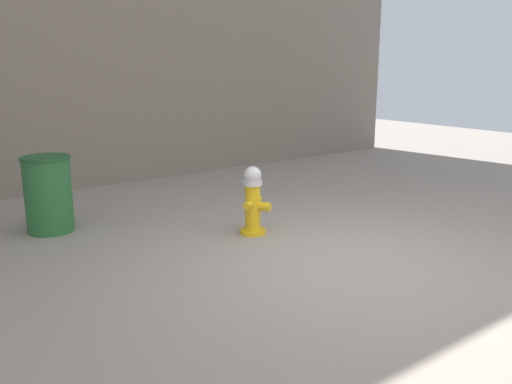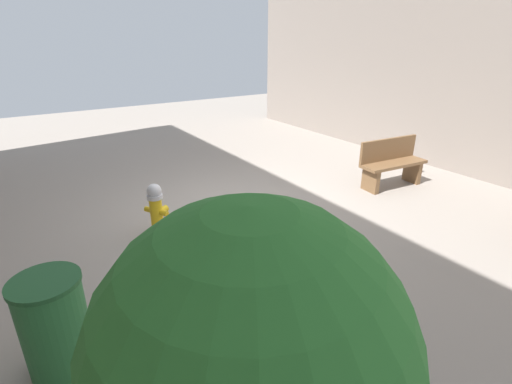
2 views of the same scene
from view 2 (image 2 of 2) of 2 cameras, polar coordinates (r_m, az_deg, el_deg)
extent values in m
plane|color=gray|center=(6.61, -3.15, -2.66)|extent=(23.40, 23.40, 0.00)
cylinder|color=gold|center=(5.98, -14.52, -6.04)|extent=(0.32, 0.32, 0.05)
cylinder|color=gold|center=(5.84, -14.81, -3.43)|extent=(0.19, 0.19, 0.55)
cylinder|color=silver|center=(5.72, -15.11, -0.65)|extent=(0.23, 0.23, 0.06)
sphere|color=silver|center=(5.68, -15.20, 0.17)|extent=(0.21, 0.21, 0.21)
cylinder|color=gold|center=(5.90, -15.89, -2.57)|extent=(0.14, 0.15, 0.08)
cylinder|color=gold|center=(5.73, -13.82, -3.11)|extent=(0.14, 0.15, 0.08)
cylinder|color=gold|center=(5.93, -13.89, -2.63)|extent=(0.18, 0.16, 0.11)
cube|color=brown|center=(8.44, 22.57, 2.89)|extent=(0.14, 0.40, 0.45)
cube|color=brown|center=(7.63, 16.97, 1.69)|extent=(0.14, 0.40, 0.45)
cube|color=brown|center=(7.95, 20.15, 4.05)|extent=(1.46, 0.58, 0.06)
cube|color=brown|center=(8.00, 19.41, 6.15)|extent=(1.42, 0.21, 0.44)
sphere|color=#2D722D|center=(1.27, -0.76, -23.45)|extent=(1.01, 1.01, 1.01)
cylinder|color=#266633|center=(3.93, -28.13, -17.52)|extent=(0.56, 0.56, 0.89)
cylinder|color=#1E5128|center=(3.67, -29.47, -11.82)|extent=(0.59, 0.59, 0.04)
camera|label=1|loc=(6.77, 46.50, 9.13)|focal=38.38mm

